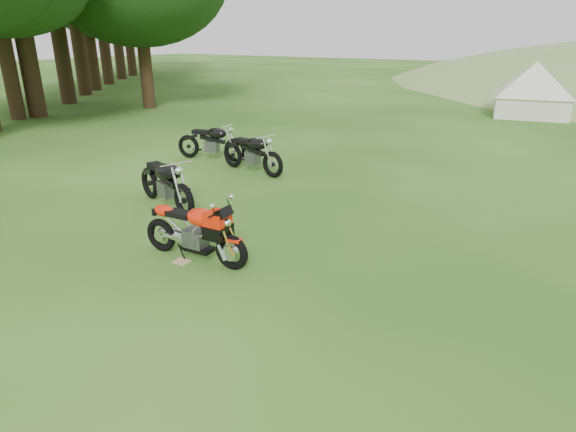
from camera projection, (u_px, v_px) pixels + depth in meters
The scene contains 8 objects.
ground at pixel (250, 289), 6.39m from camera, with size 120.00×120.00×0.00m, color #1B470F.
treeline at pixel (131, 92), 28.28m from camera, with size 28.00×32.00×14.00m, color black, non-canonical shape.
sport_motorcycle at pixel (194, 227), 7.06m from camera, with size 1.76×0.44×1.06m, color red, non-canonical shape.
plywood_board at pixel (182, 261), 7.15m from camera, with size 0.23×0.18×0.02m, color tan.
vintage_moto_a at pixel (165, 181), 9.22m from camera, with size 2.02×0.47×1.06m, color black, non-canonical shape.
vintage_moto_c at pixel (252, 152), 11.62m from camera, with size 1.96×0.45×1.03m, color black, non-canonical shape.
vintage_moto_d at pixel (211, 141), 12.78m from camera, with size 1.95×0.45×1.03m, color black, non-canonical shape.
tent_left at pixel (533, 87), 19.49m from camera, with size 2.69×2.69×2.34m, color beige, non-canonical shape.
Camera 1 is at (3.45, -4.47, 3.18)m, focal length 30.00 mm.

